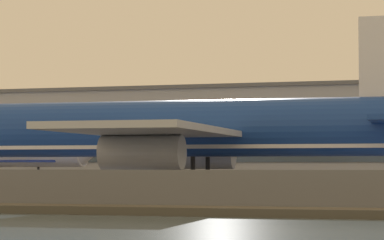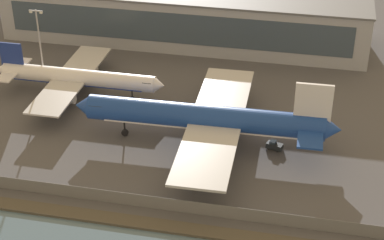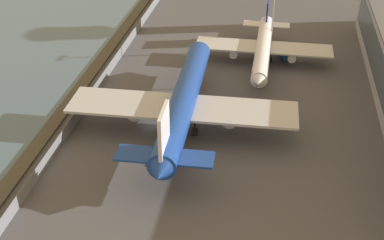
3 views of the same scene
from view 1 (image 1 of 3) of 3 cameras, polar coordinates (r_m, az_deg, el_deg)
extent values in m
plane|color=#4C4C51|center=(75.18, -2.14, -5.07)|extent=(500.00, 500.00, 0.00)
cube|color=#474238|center=(56.09, -8.75, -5.53)|extent=(320.00, 3.00, 0.50)
cube|color=slate|center=(60.17, -6.94, -4.36)|extent=(280.00, 0.08, 2.62)
cylinder|color=slate|center=(60.17, -6.94, -4.36)|extent=(0.10, 0.10, 2.62)
cylinder|color=#193D93|center=(81.66, -1.72, -0.54)|extent=(47.47, 6.13, 5.07)
cube|color=silver|center=(81.61, -1.72, -1.52)|extent=(40.34, 4.96, 0.91)
cube|color=#B7BABF|center=(70.08, -2.51, -0.67)|extent=(10.93, 22.96, 0.51)
cube|color=#B7BABF|center=(92.02, 1.72, -1.20)|extent=(10.93, 22.96, 0.51)
cylinder|color=#B7BABF|center=(72.20, -3.16, -2.05)|extent=(6.69, 2.93, 2.79)
cylinder|color=#B7BABF|center=(90.55, 0.58, -2.22)|extent=(6.69, 2.93, 2.79)
cylinder|color=black|center=(78.13, 0.06, -3.39)|extent=(0.41, 0.41, 2.96)
cylinder|color=black|center=(78.16, 0.06, -4.47)|extent=(1.66, 1.18, 1.63)
cylinder|color=black|center=(83.29, 0.99, -3.35)|extent=(0.41, 0.41, 2.96)
cylinder|color=black|center=(83.31, 0.99, -4.37)|extent=(1.66, 1.18, 1.63)
cone|color=white|center=(99.42, -6.28, -1.86)|extent=(2.46, 3.59, 3.58)
cube|color=#232D3D|center=(100.40, -7.59, -1.59)|extent=(2.08, 3.21, 1.13)
cylinder|color=black|center=(102.04, -9.63, -3.54)|extent=(0.26, 0.26, 2.21)
cylinder|color=black|center=(102.06, -9.63, -4.16)|extent=(1.06, 0.42, 1.06)
cube|color=#1E2328|center=(79.30, 8.31, -4.39)|extent=(3.53, 2.49, 1.11)
cube|color=#283847|center=(79.45, 8.05, -3.81)|extent=(1.45, 1.56, 0.50)
cylinder|color=black|center=(79.13, 7.45, -4.69)|extent=(0.73, 0.42, 0.70)
cylinder|color=black|center=(80.35, 7.88, -4.66)|extent=(0.73, 0.42, 0.70)
cylinder|color=black|center=(78.28, 8.76, -4.70)|extent=(0.73, 0.42, 0.70)
cylinder|color=black|center=(79.51, 9.17, -4.67)|extent=(0.73, 0.42, 0.70)
cube|color=#9EA3AD|center=(134.60, -1.23, -1.26)|extent=(96.45, 21.30, 13.38)
cube|color=#3D4C5B|center=(124.42, -2.70, -0.81)|extent=(88.74, 0.16, 8.03)
cube|color=#5B5E63|center=(134.97, -1.22, 1.69)|extent=(97.05, 21.90, 0.50)
camera|label=2|loc=(74.23, -151.32, 68.67)|focal=60.00mm
camera|label=3|loc=(128.94, 50.57, 23.61)|focal=50.00mm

